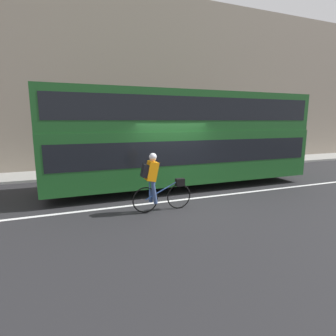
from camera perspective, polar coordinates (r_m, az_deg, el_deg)
The scene contains 7 objects.
ground_plane at distance 8.81m, azimuth 1.94°, elevation -6.80°, with size 80.00×80.00×0.00m, color #232326.
road_center_line at distance 8.70m, azimuth 2.26°, elevation -7.00°, with size 50.00×0.14×0.01m, color silver.
sidewalk_curb at distance 13.89m, azimuth -6.84°, elevation -0.31°, with size 60.00×2.21×0.11m.
building_facade at distance 15.03m, azimuth -8.46°, elevation 18.08°, with size 60.00×0.30×9.31m.
bus at distance 10.27m, azimuth 3.08°, elevation 7.17°, with size 10.14×2.53×3.63m.
cyclist_on_bike at distance 7.44m, azimuth -2.53°, elevation -2.77°, with size 1.78×0.32×1.70m.
trash_bin at distance 13.54m, azimuth -9.87°, elevation 1.65°, with size 0.57×0.57×0.96m.
Camera 1 is at (-3.27, -7.77, 2.58)m, focal length 28.00 mm.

